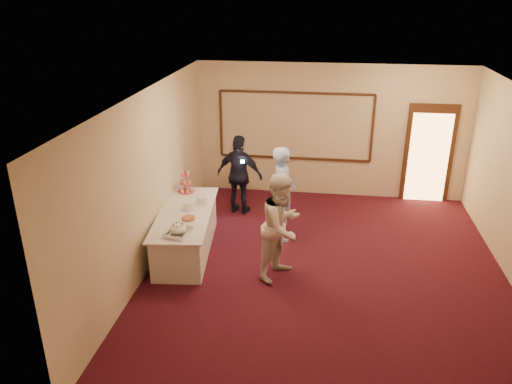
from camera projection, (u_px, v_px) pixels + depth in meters
The scene contains 14 objects.
floor at pixel (325, 272), 8.50m from camera, with size 7.00×7.00×0.00m, color black.
room_walls at pixel (332, 159), 7.73m from camera, with size 6.04×7.04×3.02m.
wall_molding at pixel (295, 126), 11.17m from camera, with size 3.45×0.04×1.55m.
doorway at pixel (428, 154), 10.97m from camera, with size 1.05×0.07×2.20m.
buffet_table at pixel (186, 231), 9.04m from camera, with size 1.18×2.49×0.77m.
pavlova_tray at pixel (178, 230), 8.07m from camera, with size 0.40×0.52×0.17m.
cupcake_stand at pixel (186, 183), 9.72m from camera, with size 0.33×0.33×0.48m.
plate_stack_a at pixel (188, 206), 8.96m from camera, with size 0.19×0.19×0.16m.
plate_stack_b at pixel (202, 200), 9.19m from camera, with size 0.19×0.19×0.16m.
tart at pixel (189, 219), 8.60m from camera, with size 0.26×0.26×0.05m.
man at pixel (283, 194), 9.32m from camera, with size 0.67×0.44×1.83m, color #95B4EF.
woman at pixel (282, 226), 8.08m from camera, with size 0.88×0.68×1.80m, color silver.
guest at pixel (240, 175), 10.41m from camera, with size 1.00×0.42×1.71m, color black.
camera_flash at pixel (243, 162), 9.99m from camera, with size 0.07×0.04×0.05m, color white.
Camera 1 is at (-0.14, -7.43, 4.50)m, focal length 35.00 mm.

